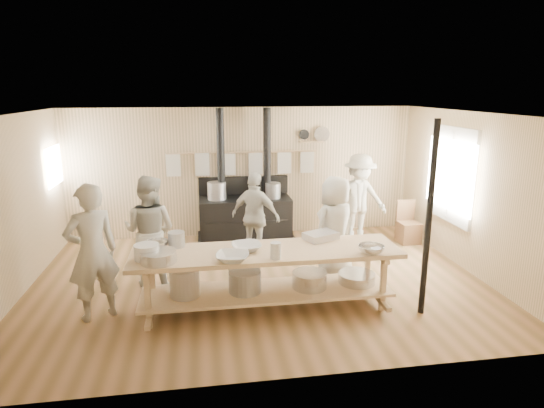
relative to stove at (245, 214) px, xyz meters
name	(u,v)px	position (x,y,z in m)	size (l,w,h in m)	color
ground	(259,281)	(0.01, -2.12, -0.52)	(7.00, 7.00, 0.00)	brown
room_shell	(258,181)	(0.01, -2.12, 1.10)	(7.00, 7.00, 7.00)	tan
window_right	(452,175)	(3.48, -1.52, 0.98)	(0.09, 1.50, 1.65)	beige
left_opening	(54,166)	(-3.44, -0.12, 1.08)	(0.00, 0.90, 0.90)	white
stove	(245,214)	(0.00, 0.00, 0.00)	(1.90, 0.75, 2.60)	black
towel_rail	(243,160)	(0.01, 0.28, 1.04)	(3.00, 0.04, 0.47)	tan
back_wall_shelf	(314,137)	(1.47, 0.32, 1.48)	(0.63, 0.14, 0.32)	tan
prep_table	(266,273)	(0.00, -3.02, 0.00)	(3.60, 0.90, 0.85)	tan
support_post	(429,221)	(2.06, -3.47, 0.78)	(0.08, 0.08, 2.60)	black
cook_far_left	(92,252)	(-2.25, -2.92, 0.39)	(0.66, 0.44, 1.82)	beige
cook_left	(150,231)	(-1.63, -1.94, 0.34)	(0.83, 0.65, 1.71)	beige
cook_center	(335,227)	(1.23, -2.08, 0.30)	(0.80, 0.52, 1.64)	beige
cook_right	(256,217)	(0.08, -1.15, 0.26)	(0.92, 0.38, 1.57)	beige
cook_by_window	(359,199)	(2.18, -0.49, 0.35)	(1.13, 0.65, 1.75)	beige
chair	(408,230)	(3.16, -0.69, -0.28)	(0.40, 0.40, 0.83)	brown
bowl_white_a	(232,257)	(-0.47, -3.35, 0.38)	(0.41, 0.41, 0.10)	silver
bowl_steel_a	(157,244)	(-1.46, -2.69, 0.38)	(0.31, 0.31, 0.10)	silver
bowl_white_b	(246,247)	(-0.26, -2.99, 0.38)	(0.40, 0.40, 0.10)	silver
bowl_steel_b	(371,249)	(1.35, -3.35, 0.38)	(0.34, 0.34, 0.11)	silver
roasting_pan	(321,236)	(0.84, -2.69, 0.38)	(0.46, 0.30, 0.10)	#B2B2B7
mixing_bowl_large	(158,257)	(-1.39, -3.24, 0.40)	(0.45, 0.45, 0.14)	silver
bucket_galv	(176,239)	(-1.19, -2.69, 0.43)	(0.23, 0.23, 0.21)	gray
deep_bowl_enamel	(147,252)	(-1.54, -3.11, 0.43)	(0.31, 0.31, 0.19)	silver
pitcher	(276,251)	(0.08, -3.35, 0.44)	(0.14, 0.14, 0.22)	silver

